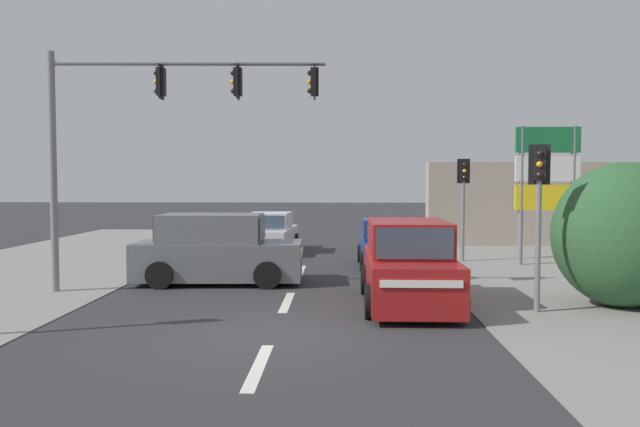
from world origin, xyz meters
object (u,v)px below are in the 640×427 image
traffic_signal_mast (148,118)px  pedestal_signal_right_kerb (539,199)px  suv_oncoming_mid (217,251)px  shopping_plaza_sign (547,175)px  suv_kerbside_parked (408,266)px  pedestal_signal_far_median (463,192)px  hatchback_receding_far (386,245)px  sedan_crossing_left (270,234)px

traffic_signal_mast → pedestal_signal_right_kerb: traffic_signal_mast is taller
pedestal_signal_right_kerb → suv_oncoming_mid: 8.50m
shopping_plaza_sign → suv_kerbside_parked: shopping_plaza_sign is taller
traffic_signal_mast → pedestal_signal_far_median: (9.03, 6.20, -1.94)m
traffic_signal_mast → suv_oncoming_mid: size_ratio=1.50×
traffic_signal_mast → hatchback_receding_far: (6.28, 5.02, -3.65)m
pedestal_signal_far_median → hatchback_receding_far: pedestal_signal_far_median is taller
sedan_crossing_left → shopping_plaza_sign: bearing=-20.4°
shopping_plaza_sign → suv_oncoming_mid: size_ratio=1.00×
traffic_signal_mast → pedestal_signal_right_kerb: (8.95, -2.21, -1.94)m
pedestal_signal_far_median → suv_oncoming_mid: (-7.61, -4.80, -1.53)m
traffic_signal_mast → suv_kerbside_parked: size_ratio=1.51×
pedestal_signal_right_kerb → traffic_signal_mast: bearing=166.1°
hatchback_receding_far → sedan_crossing_left: bearing=137.5°
hatchback_receding_far → suv_oncoming_mid: suv_oncoming_mid is taller
pedestal_signal_far_median → hatchback_receding_far: (-2.75, -1.18, -1.71)m
pedestal_signal_right_kerb → pedestal_signal_far_median: size_ratio=1.00×
traffic_signal_mast → suv_oncoming_mid: (1.41, 1.40, -3.47)m
pedestal_signal_right_kerb → suv_kerbside_parked: bearing=163.5°
pedestal_signal_far_median → shopping_plaza_sign: size_ratio=0.77×
pedestal_signal_far_median → suv_oncoming_mid: size_ratio=0.77×
suv_kerbside_parked → sedan_crossing_left: 11.21m
pedestal_signal_far_median → shopping_plaza_sign: (2.58, -0.84, 0.57)m
shopping_plaza_sign → hatchback_receding_far: shopping_plaza_sign is taller
pedestal_signal_far_median → hatchback_receding_far: bearing=-156.8°
traffic_signal_mast → pedestal_signal_right_kerb: size_ratio=1.93×
pedestal_signal_far_median → suv_kerbside_parked: bearing=-109.5°
shopping_plaza_sign → sedan_crossing_left: 10.48m
hatchback_receding_far → suv_oncoming_mid: (-4.87, -3.62, 0.18)m
sedan_crossing_left → suv_oncoming_mid: bearing=-94.6°
traffic_signal_mast → suv_oncoming_mid: 4.00m
suv_kerbside_parked → suv_oncoming_mid: same height
pedestal_signal_right_kerb → shopping_plaza_sign: shopping_plaza_sign is taller
suv_kerbside_parked → pedestal_signal_right_kerb: bearing=-16.5°
suv_oncoming_mid → traffic_signal_mast: bearing=-135.3°
pedestal_signal_far_median → hatchback_receding_far: 3.44m
pedestal_signal_right_kerb → shopping_plaza_sign: bearing=70.7°
shopping_plaza_sign → suv_kerbside_parked: size_ratio=1.01×
suv_oncoming_mid → pedestal_signal_far_median: bearing=32.3°
suv_kerbside_parked → hatchback_receding_far: 6.45m
shopping_plaza_sign → suv_oncoming_mid: 11.14m
traffic_signal_mast → pedestal_signal_far_median: size_ratio=1.93×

